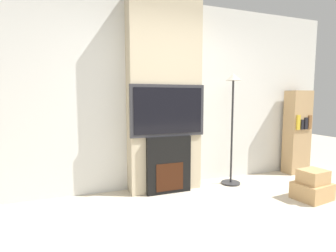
# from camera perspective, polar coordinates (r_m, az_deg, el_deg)

# --- Properties ---
(wall_back) EXTENTS (6.00, 0.06, 2.70)m
(wall_back) POSITION_cam_1_polar(r_m,az_deg,el_deg) (3.87, -1.73, 6.60)
(wall_back) COLOR silver
(wall_back) RESTS_ON ground_plane
(chimney_breast) EXTENTS (1.03, 0.30, 2.70)m
(chimney_breast) POSITION_cam_1_polar(r_m,az_deg,el_deg) (3.70, -0.82, 6.62)
(chimney_breast) COLOR #BCAD8E
(chimney_breast) RESTS_ON ground_plane
(fireplace) EXTENTS (0.63, 0.15, 0.80)m
(fireplace) POSITION_cam_1_polar(r_m,az_deg,el_deg) (3.68, 0.01, -8.41)
(fireplace) COLOR black
(fireplace) RESTS_ON ground_plane
(television) EXTENTS (1.06, 0.07, 0.70)m
(television) POSITION_cam_1_polar(r_m,az_deg,el_deg) (3.56, 0.02, 3.37)
(television) COLOR #2D2D33
(television) RESTS_ON fireplace
(floor_lamp) EXTENTS (0.29, 0.29, 1.67)m
(floor_lamp) POSITION_cam_1_polar(r_m,az_deg,el_deg) (4.05, 13.85, 2.87)
(floor_lamp) COLOR #262628
(floor_lamp) RESTS_ON ground_plane
(box_stack) EXTENTS (0.49, 0.42, 0.39)m
(box_stack) POSITION_cam_1_polar(r_m,az_deg,el_deg) (3.98, 28.91, -11.45)
(box_stack) COLOR tan
(box_stack) RESTS_ON ground_plane
(bookshelf) EXTENTS (0.41, 0.28, 1.44)m
(bookshelf) POSITION_cam_1_polar(r_m,az_deg,el_deg) (5.10, 26.27, -1.20)
(bookshelf) COLOR tan
(bookshelf) RESTS_ON ground_plane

